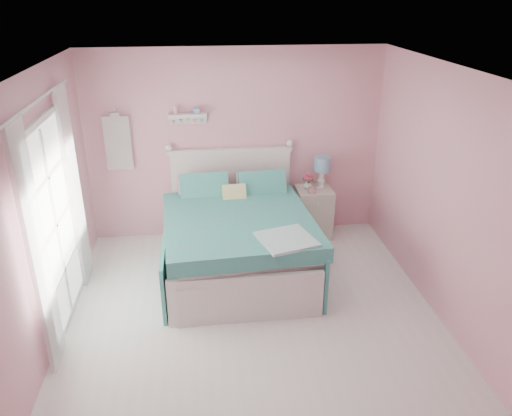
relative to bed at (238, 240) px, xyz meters
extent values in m
plane|color=silver|center=(0.08, -1.15, -0.42)|extent=(4.50, 4.50, 0.00)
plane|color=pink|center=(0.08, 1.10, 0.88)|extent=(4.00, 0.00, 4.00)
plane|color=pink|center=(0.08, -3.40, 0.88)|extent=(4.00, 0.00, 4.00)
plane|color=pink|center=(-1.93, -1.15, 0.88)|extent=(0.00, 4.50, 4.50)
plane|color=pink|center=(2.08, -1.15, 0.88)|extent=(0.00, 4.50, 4.50)
plane|color=white|center=(0.08, -1.15, 2.18)|extent=(4.50, 4.50, 0.00)
cube|color=silver|center=(0.00, -0.03, -0.19)|extent=(1.74, 2.22, 0.46)
cube|color=silver|center=(0.00, -0.03, 0.12)|extent=(1.68, 2.16, 0.16)
cube|color=silver|center=(0.00, 1.04, 0.19)|extent=(1.64, 0.07, 1.21)
cube|color=silver|center=(0.00, 1.04, 0.82)|extent=(1.70, 0.09, 0.06)
cube|color=silver|center=(0.00, -1.09, -0.14)|extent=(1.64, 0.06, 0.56)
cube|color=teal|center=(0.00, -0.18, 0.29)|extent=(1.85, 1.97, 0.18)
cube|color=#D38991|center=(-0.38, 0.72, 0.40)|extent=(0.70, 0.32, 0.43)
cube|color=#D38991|center=(0.38, 0.72, 0.40)|extent=(0.70, 0.32, 0.43)
cube|color=#CCBC59|center=(0.00, 0.44, 0.40)|extent=(0.31, 0.24, 0.31)
cube|color=beige|center=(1.15, 0.84, -0.07)|extent=(0.49, 0.46, 0.71)
cube|color=silver|center=(1.15, 0.63, 0.16)|extent=(0.43, 0.02, 0.16)
sphere|color=white|center=(1.15, 0.60, 0.16)|extent=(0.03, 0.03, 0.03)
cylinder|color=white|center=(1.25, 0.89, 0.30)|extent=(0.14, 0.14, 0.02)
cylinder|color=white|center=(1.25, 0.89, 0.42)|extent=(0.07, 0.07, 0.24)
cylinder|color=#77A5C7|center=(1.25, 0.89, 0.63)|extent=(0.22, 0.22, 0.20)
imported|color=silver|center=(1.05, 0.84, 0.35)|extent=(0.14, 0.14, 0.14)
imported|color=pink|center=(1.08, 0.71, 0.33)|extent=(0.13, 0.13, 0.08)
sphere|color=#CB4561|center=(1.05, 0.84, 0.50)|extent=(0.06, 0.06, 0.06)
sphere|color=#CB4561|center=(1.09, 0.86, 0.46)|extent=(0.06, 0.06, 0.06)
sphere|color=#CB4561|center=(1.01, 0.85, 0.47)|extent=(0.06, 0.06, 0.06)
sphere|color=#CB4561|center=(1.07, 0.81, 0.44)|extent=(0.06, 0.06, 0.06)
sphere|color=#CB4561|center=(1.02, 0.82, 0.45)|extent=(0.06, 0.06, 0.06)
cube|color=silver|center=(-0.55, 1.02, 1.33)|extent=(0.50, 0.14, 0.04)
cube|color=silver|center=(-0.55, 1.08, 1.26)|extent=(0.50, 0.03, 0.12)
cylinder|color=#D18C99|center=(-0.70, 1.02, 1.40)|extent=(0.06, 0.06, 0.10)
cube|color=#77A5C7|center=(-0.43, 1.02, 1.38)|extent=(0.08, 0.06, 0.07)
cube|color=white|center=(-1.48, 1.03, 0.98)|extent=(0.34, 0.03, 0.72)
cube|color=silver|center=(-1.90, -0.75, 1.71)|extent=(0.04, 1.32, 0.06)
cube|color=silver|center=(-1.90, -0.75, -0.39)|extent=(0.04, 1.32, 0.06)
cube|color=silver|center=(-1.90, -1.38, 0.63)|extent=(0.04, 0.06, 2.10)
cube|color=silver|center=(-1.90, -0.12, 0.63)|extent=(0.04, 0.06, 2.10)
cube|color=white|center=(-1.90, -0.75, 0.66)|extent=(0.02, 1.20, 2.04)
cube|color=white|center=(-1.84, -1.49, 0.76)|extent=(0.04, 0.40, 2.32)
cube|color=white|center=(-1.84, -0.01, 0.76)|extent=(0.04, 0.40, 2.32)
camera|label=1|loc=(-0.41, -5.46, 2.86)|focal=35.00mm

